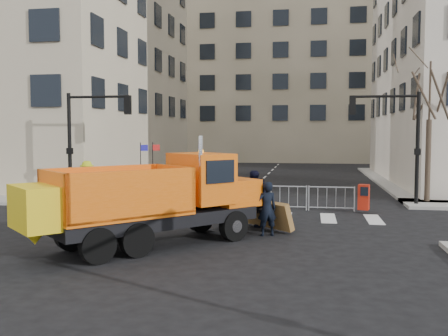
% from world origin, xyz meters
% --- Properties ---
extents(ground, '(120.00, 120.00, 0.00)m').
position_xyz_m(ground, '(0.00, 0.00, 0.00)').
color(ground, black).
rests_on(ground, ground).
extents(sidewalk_back, '(64.00, 5.00, 0.15)m').
position_xyz_m(sidewalk_back, '(0.00, 8.50, 0.07)').
color(sidewalk_back, gray).
rests_on(sidewalk_back, ground).
extents(building_far, '(30.00, 18.00, 24.00)m').
position_xyz_m(building_far, '(0.00, 52.00, 12.00)').
color(building_far, gray).
rests_on(building_far, ground).
extents(traffic_light_left, '(0.18, 0.18, 5.40)m').
position_xyz_m(traffic_light_left, '(-8.00, 7.50, 2.70)').
color(traffic_light_left, black).
rests_on(traffic_light_left, ground).
extents(traffic_light_right, '(0.18, 0.18, 5.40)m').
position_xyz_m(traffic_light_right, '(8.50, 9.50, 2.70)').
color(traffic_light_right, black).
rests_on(traffic_light_right, ground).
extents(crowd_barriers, '(12.60, 0.60, 1.10)m').
position_xyz_m(crowd_barriers, '(-0.75, 7.60, 0.55)').
color(crowd_barriers, '#9EA0A5').
rests_on(crowd_barriers, ground).
extents(street_tree, '(3.00, 3.00, 7.50)m').
position_xyz_m(street_tree, '(9.20, 10.50, 3.75)').
color(street_tree, '#382B21').
rests_on(street_tree, ground).
extents(plow_truck, '(7.60, 8.02, 3.39)m').
position_xyz_m(plow_truck, '(-1.24, -0.63, 1.51)').
color(plow_truck, black).
rests_on(plow_truck, ground).
extents(cop_a, '(0.79, 0.67, 1.84)m').
position_xyz_m(cop_a, '(2.14, 1.57, 0.92)').
color(cop_a, black).
rests_on(cop_a, ground).
extents(cop_b, '(1.14, 0.99, 2.02)m').
position_xyz_m(cop_b, '(1.37, 4.09, 1.01)').
color(cop_b, black).
rests_on(cop_b, ground).
extents(cop_c, '(0.95, 1.13, 1.81)m').
position_xyz_m(cop_c, '(1.79, 3.11, 0.91)').
color(cop_c, black).
rests_on(cop_c, ground).
extents(worker, '(1.34, 0.91, 1.93)m').
position_xyz_m(worker, '(-7.52, 8.33, 1.11)').
color(worker, '#BCC817').
rests_on(worker, sidewalk_back).
extents(newspaper_box, '(0.54, 0.50, 1.10)m').
position_xyz_m(newspaper_box, '(5.85, 7.08, 0.70)').
color(newspaper_box, '#AC1D0D').
rests_on(newspaper_box, sidewalk_back).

